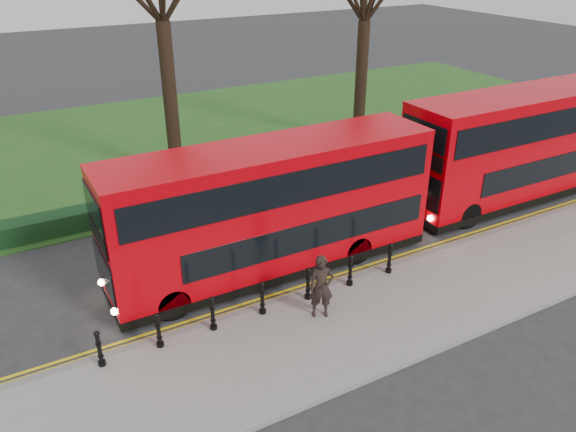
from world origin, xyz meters
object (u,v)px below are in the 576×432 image
bollard_row (262,298)px  pedestrian (321,287)px  bus_lead (273,210)px  bus_rear (526,145)px

bollard_row → pedestrian: size_ratio=4.82×
pedestrian → bus_lead: bearing=112.2°
bus_lead → pedestrian: bus_lead is taller
bus_rear → bollard_row: bearing=-169.7°
pedestrian → bus_rear: bearing=39.7°
bollard_row → bus_rear: 13.48m
bollard_row → pedestrian: 1.72m
bollard_row → bus_lead: size_ratio=0.86×
pedestrian → bollard_row: bearing=172.1°
bus_lead → pedestrian: (-0.11, -3.13, -1.03)m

